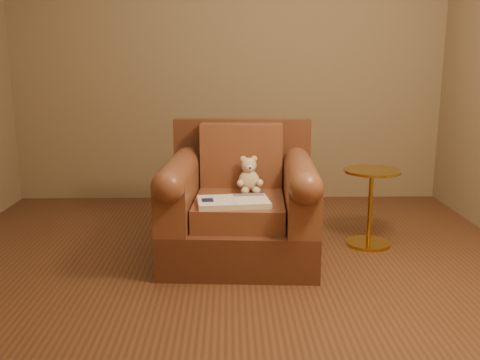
{
  "coord_description": "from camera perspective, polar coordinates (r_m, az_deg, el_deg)",
  "views": [
    {
      "loc": [
        0.0,
        -3.04,
        1.3
      ],
      "look_at": [
        0.07,
        0.35,
        0.54
      ],
      "focal_mm": 40.0,
      "sensor_mm": 36.0,
      "label": 1
    }
  ],
  "objects": [
    {
      "name": "teddy_bear",
      "position": [
        3.64,
        0.98,
        0.21
      ],
      "size": [
        0.18,
        0.2,
        0.25
      ],
      "rotation": [
        0.0,
        0.0,
        0.1
      ],
      "color": "beige",
      "rests_on": "armchair"
    },
    {
      "name": "side_table",
      "position": [
        3.91,
        13.72,
        -2.6
      ],
      "size": [
        0.4,
        0.4,
        0.55
      ],
      "color": "gold",
      "rests_on": "floor"
    },
    {
      "name": "guidebook",
      "position": [
        3.33,
        -0.72,
        -2.35
      ],
      "size": [
        0.47,
        0.31,
        0.04
      ],
      "rotation": [
        0.0,
        0.0,
        0.11
      ],
      "color": "beige",
      "rests_on": "armchair"
    },
    {
      "name": "floor",
      "position": [
        3.31,
        -1.17,
        -10.59
      ],
      "size": [
        4.0,
        4.0,
        0.0
      ],
      "primitive_type": "plane",
      "color": "brown",
      "rests_on": "ground"
    },
    {
      "name": "armchair",
      "position": [
        3.61,
        0.01,
        -2.78
      ],
      "size": [
        1.04,
        1.0,
        0.89
      ],
      "rotation": [
        0.0,
        0.0,
        -0.06
      ],
      "color": "#552E1C",
      "rests_on": "floor"
    }
  ]
}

